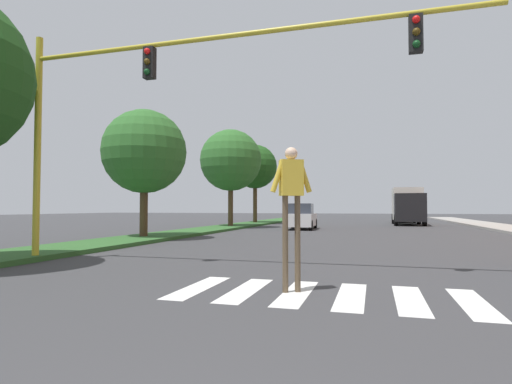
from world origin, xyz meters
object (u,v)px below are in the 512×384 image
Objects in this scene: pedestrian_performer at (291,195)px; sedan_distant at (404,214)px; traffic_light_gantry at (154,88)px; sedan_midblock at (301,217)px; truck_box_delivery at (408,205)px; tree_far at (231,160)px; tree_distant at (255,167)px; tree_mid at (144,152)px.

pedestrian_performer is 0.61× the size of sedan_distant.
traffic_light_gantry is 2.83× the size of sedan_midblock.
truck_box_delivery is at bearing -90.69° from sedan_distant.
tree_far is 19.24m from traffic_light_gantry.
pedestrian_performer is at bearing -67.73° from tree_far.
pedestrian_performer is 29.88m from truck_box_delivery.
tree_distant is 15.60m from sedan_distant.
tree_far is at bearing -88.28° from tree_distant.
tree_distant reaches higher than traffic_light_gantry.
sedan_midblock is (5.42, -7.68, -4.25)m from tree_distant.
tree_far is at bearing 173.00° from sedan_midblock.
pedestrian_performer is 0.61× the size of sedan_midblock.
pedestrian_performer is at bearing -80.68° from sedan_midblock.
traffic_light_gantry reaches higher than tree_mid.
tree_distant is 13.38m from truck_box_delivery.
tree_mid is 1.42× the size of sedan_midblock.
sedan_distant is at bearing 89.31° from truck_box_delivery.
truck_box_delivery reaches higher than sedan_distant.
sedan_midblock is (0.60, 18.03, -3.67)m from traffic_light_gantry.
sedan_midblock is at bearing -115.94° from sedan_distant.
traffic_light_gantry is at bearing -106.23° from truck_box_delivery.
tree_mid is 23.85m from truck_box_delivery.
pedestrian_performer is at bearing -96.68° from sedan_distant.
pedestrian_performer is at bearing -28.69° from traffic_light_gantry.
truck_box_delivery is (7.99, 27.46, -2.82)m from traffic_light_gantry.
truck_box_delivery is at bearing 7.78° from tree_distant.
tree_mid reaches higher than truck_box_delivery.
truck_box_delivery is (7.40, 9.43, 0.84)m from sedan_midblock.
tree_far is 0.60× the size of traffic_light_gantry.
sedan_midblock is (5.21, -0.64, -4.05)m from tree_far.
traffic_light_gantry is (4.61, -18.67, -0.38)m from tree_far.
tree_distant is 10.32m from sedan_midblock.
traffic_light_gantry is 28.74m from truck_box_delivery.
sedan_midblock is at bearing -128.11° from truck_box_delivery.
sedan_distant is 0.66× the size of truck_box_delivery.
pedestrian_performer is (3.91, -2.14, -2.79)m from traffic_light_gantry.
traffic_light_gantry is 4.64× the size of pedestrian_performer.
tree_mid is 0.93× the size of truck_box_delivery.
tree_far is 2.78× the size of pedestrian_performer.
tree_far is 7.05m from tree_distant.
sedan_distant is at bearing 63.49° from tree_mid.
tree_far is 22.71m from pedestrian_performer.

